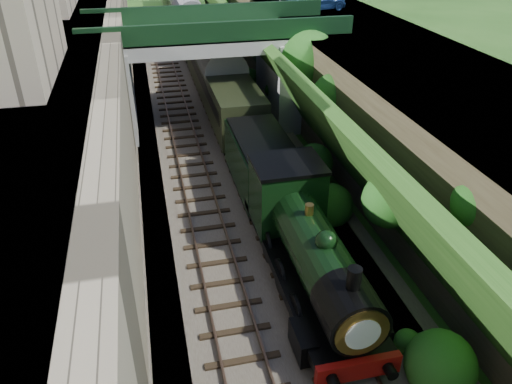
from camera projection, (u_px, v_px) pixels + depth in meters
trackbed at (219, 146)px, 30.68m from camera, size 10.00×90.00×0.20m
retaining_wall at (120, 100)px, 27.89m from camera, size 1.00×90.00×7.00m
street_plateau_left at (54, 105)px, 27.20m from camera, size 6.00×90.00×7.00m
street_plateau_right at (368, 87)px, 31.01m from camera, size 8.00×90.00×6.25m
embankment_slope at (316, 117)px, 27.67m from camera, size 4.77×90.00×6.57m
track_left at (187, 147)px, 30.21m from camera, size 2.50×90.00×0.20m
track_right at (238, 142)px, 30.84m from camera, size 2.50×90.00×0.20m
road_bridge at (221, 63)px, 32.23m from camera, size 16.00×6.40×7.25m
tree at (310, 62)px, 30.35m from camera, size 3.60×3.80×6.60m
car_blue at (316, 0)px, 35.96m from camera, size 4.76×2.83×1.52m
locomotive at (308, 248)px, 18.67m from camera, size 3.10×10.23×3.83m
tender at (262, 166)px, 25.01m from camera, size 2.70×6.00×3.05m
coach_front at (220, 82)px, 35.40m from camera, size 2.90×18.00×3.70m
coach_middle at (190, 26)px, 51.22m from camera, size 2.90×18.00×3.70m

